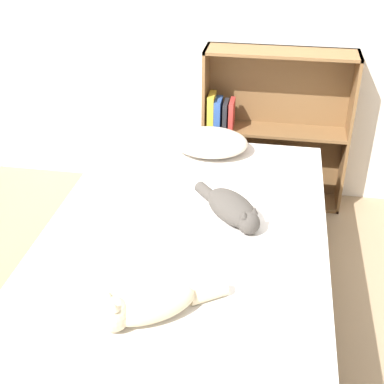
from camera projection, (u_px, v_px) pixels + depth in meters
The scene contains 7 objects.
ground_plane at pixel (187, 308), 2.98m from camera, with size 8.00×8.00×0.00m, color #997F60.
wall_back at pixel (224, 20), 3.55m from camera, with size 8.00×0.06×2.50m.
bed at pixel (187, 269), 2.84m from camera, with size 1.43×2.07×0.57m.
pillow at pixel (209, 142), 3.35m from camera, with size 0.48×0.37×0.14m.
cat_light at pixel (145, 306), 2.10m from camera, with size 0.49×0.38×0.16m.
cat_dark at pixel (232, 209), 2.70m from camera, with size 0.41×0.46×0.14m.
bookshelf at pixel (270, 126), 3.74m from camera, with size 1.00×0.26×1.11m.
Camera 1 is at (0.40, -2.19, 2.09)m, focal length 50.00 mm.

